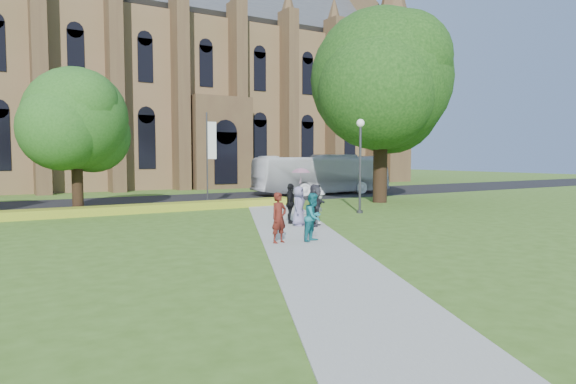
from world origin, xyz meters
TOP-DOWN VIEW (x-y plane):
  - ground at (0.00, 0.00)m, footprint 160.00×160.00m
  - road at (0.00, 20.00)m, footprint 160.00×10.00m
  - footpath at (0.00, 1.00)m, footprint 15.58×28.54m
  - flower_hedge at (-2.00, 13.20)m, footprint 18.00×1.40m
  - cathedral at (10.00, 39.73)m, footprint 52.60×18.25m
  - streetlamp at (7.50, 6.50)m, footprint 0.44×0.44m
  - large_tree at (13.00, 11.00)m, footprint 9.60×9.60m
  - street_tree_1 at (-6.00, 14.50)m, footprint 5.60×5.60m
  - banner_pole_0 at (2.11, 15.20)m, footprint 0.70×0.10m
  - tour_coach at (13.89, 19.16)m, footprint 12.05×3.82m
  - pedestrian_0 at (-1.51, 0.16)m, footprint 0.75×0.57m
  - pedestrian_1 at (-0.24, -0.20)m, footprint 1.08×0.99m
  - pedestrian_2 at (2.88, 3.89)m, footprint 1.12×1.15m
  - pedestrian_3 at (1.67, 4.49)m, footprint 1.01×1.16m
  - pedestrian_4 at (1.58, 3.64)m, footprint 1.04×0.99m
  - pedestrian_5 at (2.16, 3.15)m, footprint 1.67×1.61m
  - parasol at (1.76, 3.74)m, footprint 1.04×1.04m

SIDE VIEW (x-z plane):
  - ground at x=0.00m, z-range 0.00..0.00m
  - road at x=0.00m, z-range 0.00..0.02m
  - footpath at x=0.00m, z-range 0.00..0.04m
  - flower_hedge at x=-2.00m, z-range 0.00..0.45m
  - pedestrian_2 at x=2.88m, z-range 0.04..1.61m
  - pedestrian_4 at x=1.58m, z-range 0.04..1.83m
  - pedestrian_1 at x=-0.24m, z-range 0.04..1.83m
  - pedestrian_0 at x=-1.51m, z-range 0.04..1.88m
  - pedestrian_3 at x=1.67m, z-range 0.04..1.91m
  - pedestrian_5 at x=2.16m, z-range 0.04..1.93m
  - tour_coach at x=13.89m, z-range 0.02..3.32m
  - parasol at x=1.76m, z-range 1.83..2.56m
  - streetlamp at x=7.50m, z-range 0.68..5.92m
  - banner_pole_0 at x=2.11m, z-range 0.39..6.39m
  - street_tree_1 at x=-6.00m, z-range 1.20..9.25m
  - large_tree at x=13.00m, z-range 1.77..14.97m
  - cathedral at x=10.00m, z-range -1.02..26.98m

